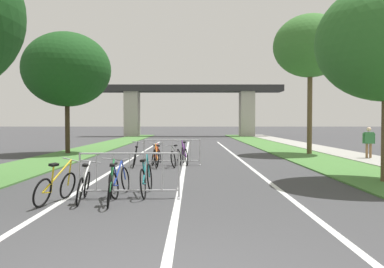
{
  "coord_description": "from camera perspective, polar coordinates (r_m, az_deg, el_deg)",
  "views": [
    {
      "loc": [
        0.31,
        -4.02,
        1.74
      ],
      "look_at": [
        0.26,
        20.72,
        1.0
      ],
      "focal_mm": 36.91,
      "sensor_mm": 36.0,
      "label": 1
    }
  ],
  "objects": [
    {
      "name": "grass_verge_left",
      "position": [
        26.59,
        -13.72,
        -2.02
      ],
      "size": [
        2.8,
        53.15,
        0.05
      ],
      "primitive_type": "cube",
      "color": "#477A38",
      "rests_on": "ground"
    },
    {
      "name": "grass_verge_right",
      "position": [
        26.45,
        12.63,
        -2.04
      ],
      "size": [
        2.8,
        53.15,
        0.05
      ],
      "primitive_type": "cube",
      "color": "#477A38",
      "rests_on": "ground"
    },
    {
      "name": "sidewalk_path_right",
      "position": [
        27.09,
        17.73,
        -1.96
      ],
      "size": [
        2.14,
        53.15,
        0.08
      ],
      "primitive_type": "cube",
      "color": "#9E9B93",
      "rests_on": "ground"
    },
    {
      "name": "lane_stripe_center",
      "position": [
        19.48,
        -0.81,
        -3.39
      ],
      "size": [
        0.14,
        30.75,
        0.01
      ],
      "primitive_type": "cube",
      "color": "silver",
      "rests_on": "ground"
    },
    {
      "name": "lane_stripe_right_lane",
      "position": [
        19.6,
        6.69,
        -3.37
      ],
      "size": [
        0.14,
        30.75,
        0.01
      ],
      "primitive_type": "cube",
      "color": "silver",
      "rests_on": "ground"
    },
    {
      "name": "lane_stripe_left_lane",
      "position": [
        19.69,
        -8.27,
        -3.36
      ],
      "size": [
        0.14,
        30.75,
        0.01
      ],
      "primitive_type": "cube",
      "color": "silver",
      "rests_on": "ground"
    },
    {
      "name": "overpass_bridge",
      "position": [
        48.02,
        -0.26,
        4.85
      ],
      "size": [
        22.37,
        2.95,
        6.18
      ],
      "color": "#2D2D30",
      "rests_on": "ground"
    },
    {
      "name": "tree_left_cypress_far",
      "position": [
        22.72,
        -17.52,
        8.85
      ],
      "size": [
        4.73,
        4.73,
        6.61
      ],
      "color": "#3D2D1E",
      "rests_on": "ground"
    },
    {
      "name": "tree_right_oak_near",
      "position": [
        22.51,
        16.83,
        12.04
      ],
      "size": [
        3.93,
        3.93,
        7.49
      ],
      "color": "brown",
      "rests_on": "ground"
    },
    {
      "name": "crowd_barrier_nearest",
      "position": [
        9.16,
        -8.9,
        -5.97
      ],
      "size": [
        2.33,
        0.51,
        1.05
      ],
      "rotation": [
        0.0,
        0.0,
        0.03
      ],
      "color": "#ADADB2",
      "rests_on": "ground"
    },
    {
      "name": "crowd_barrier_second",
      "position": [
        15.94,
        -2.79,
        -2.68
      ],
      "size": [
        2.31,
        0.44,
        1.05
      ],
      "rotation": [
        0.0,
        0.0,
        0.0
      ],
      "color": "#ADADB2",
      "rests_on": "ground"
    },
    {
      "name": "bicycle_black_0",
      "position": [
        15.66,
        -8.12,
        -3.36
      ],
      "size": [
        0.47,
        1.72,
        0.98
      ],
      "rotation": [
        0.0,
        0.0,
        0.1
      ],
      "color": "black",
      "rests_on": "ground"
    },
    {
      "name": "bicycle_green_1",
      "position": [
        8.74,
        -11.54,
        -7.28
      ],
      "size": [
        0.54,
        1.72,
        0.94
      ],
      "rotation": [
        0.0,
        0.0,
        0.15
      ],
      "color": "black",
      "rests_on": "ground"
    },
    {
      "name": "bicycle_yellow_2",
      "position": [
        9.02,
        -18.94,
        -7.22
      ],
      "size": [
        0.69,
        1.58,
        0.95
      ],
      "rotation": [
        0.0,
        0.0,
        -0.23
      ],
      "color": "black",
      "rests_on": "ground"
    },
    {
      "name": "bicycle_purple_3",
      "position": [
        16.35,
        -0.97,
        -3.03
      ],
      "size": [
        0.55,
        1.69,
        0.99
      ],
      "rotation": [
        0.0,
        0.0,
        0.16
      ],
      "color": "black",
      "rests_on": "ground"
    },
    {
      "name": "bicycle_red_4",
      "position": [
        16.57,
        -4.89,
        -3.09
      ],
      "size": [
        0.45,
        1.65,
        0.87
      ],
      "rotation": [
        0.0,
        0.0,
        -0.05
      ],
      "color": "black",
      "rests_on": "ground"
    },
    {
      "name": "bicycle_silver_5",
      "position": [
        15.53,
        -2.21,
        -3.37
      ],
      "size": [
        0.62,
        1.73,
        0.92
      ],
      "rotation": [
        0.0,
        0.0,
        2.97
      ],
      "color": "black",
      "rests_on": "ground"
    },
    {
      "name": "bicycle_orange_6",
      "position": [
        15.43,
        -5.18,
        -3.39
      ],
      "size": [
        0.54,
        1.73,
        0.92
      ],
      "rotation": [
        0.0,
        0.0,
        0.23
      ],
      "color": "black",
      "rests_on": "ground"
    },
    {
      "name": "bicycle_teal_7",
      "position": [
        9.57,
        -6.52,
        -6.41
      ],
      "size": [
        0.54,
        1.79,
        0.99
      ],
      "rotation": [
        0.0,
        0.0,
        -0.03
      ],
      "color": "black",
      "rests_on": "ground"
    },
    {
      "name": "bicycle_blue_8",
      "position": [
        9.58,
        -10.31,
        -6.64
      ],
      "size": [
        0.51,
        1.59,
        0.86
      ],
      "rotation": [
        0.0,
        0.0,
        -0.11
      ],
      "color": "black",
      "rests_on": "ground"
    },
    {
      "name": "bicycle_white_9",
      "position": [
        9.04,
        -15.25,
        -7.19
      ],
      "size": [
        0.48,
        1.59,
        0.89
      ],
      "rotation": [
        0.0,
        0.0,
        0.11
      ],
      "color": "black",
      "rests_on": "ground"
    },
    {
      "name": "pedestrian_pushing_bike",
      "position": [
        20.05,
        24.29,
        -0.78
      ],
      "size": [
        0.54,
        0.33,
        1.51
      ],
      "rotation": [
        0.0,
        0.0,
        -0.2
      ],
      "color": "olive",
      "rests_on": "ground"
    }
  ]
}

